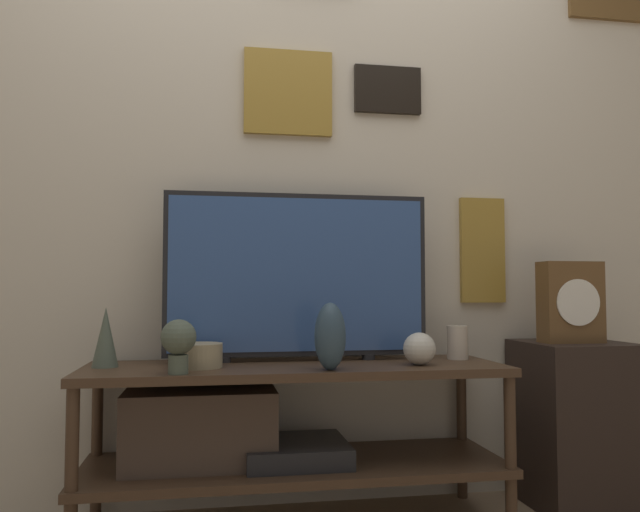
{
  "coord_description": "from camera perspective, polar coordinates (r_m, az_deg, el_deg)",
  "views": [
    {
      "loc": [
        -0.3,
        -1.93,
        0.83
      ],
      "look_at": [
        0.09,
        0.28,
        0.96
      ],
      "focal_mm": 35.0,
      "sensor_mm": 36.0,
      "label": 1
    }
  ],
  "objects": [
    {
      "name": "decorative_bust",
      "position": [
        2.03,
        -12.81,
        -7.59
      ],
      "size": [
        0.11,
        0.11,
        0.17
      ],
      "color": "#4C5647",
      "rests_on": "media_console"
    },
    {
      "name": "wall_back",
      "position": [
        2.58,
        -2.84,
        8.62
      ],
      "size": [
        6.4,
        0.08,
        2.7
      ],
      "color": "beige",
      "rests_on": "ground_plane"
    },
    {
      "name": "vase_wide_bowl",
      "position": [
        2.19,
        -11.09,
        -8.92
      ],
      "size": [
        0.17,
        0.17,
        0.08
      ],
      "color": "tan",
      "rests_on": "media_console"
    },
    {
      "name": "vase_round_glass",
      "position": [
        2.25,
        9.08,
        -8.37
      ],
      "size": [
        0.11,
        0.11,
        0.11
      ],
      "color": "beige",
      "rests_on": "media_console"
    },
    {
      "name": "side_table",
      "position": [
        2.71,
        22.36,
        -13.95
      ],
      "size": [
        0.39,
        0.39,
        0.63
      ],
      "color": "black",
      "rests_on": "ground_plane"
    },
    {
      "name": "mantel_clock",
      "position": [
        2.62,
        21.94,
        -3.93
      ],
      "size": [
        0.24,
        0.11,
        0.31
      ],
      "color": "brown",
      "rests_on": "side_table"
    },
    {
      "name": "television",
      "position": [
        2.34,
        -2.03,
        -1.72
      ],
      "size": [
        0.99,
        0.05,
        0.63
      ],
      "color": "black",
      "rests_on": "media_console"
    },
    {
      "name": "vase_slim_bronze",
      "position": [
        2.28,
        -19.02,
        -7.03
      ],
      "size": [
        0.09,
        0.09,
        0.21
      ],
      "color": "#4C5647",
      "rests_on": "media_console"
    },
    {
      "name": "candle_jar",
      "position": [
        2.47,
        12.47,
        -7.72
      ],
      "size": [
        0.08,
        0.08,
        0.13
      ],
      "color": "#C1B29E",
      "rests_on": "media_console"
    },
    {
      "name": "media_console",
      "position": [
        2.27,
        -5.62,
        -15.17
      ],
      "size": [
        1.47,
        0.48,
        0.57
      ],
      "color": "#422D1E",
      "rests_on": "ground_plane"
    },
    {
      "name": "vase_urn_stoneware",
      "position": [
        2.08,
        0.93,
        -7.35
      ],
      "size": [
        0.1,
        0.11,
        0.22
      ],
      "color": "#2D4251",
      "rests_on": "media_console"
    }
  ]
}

